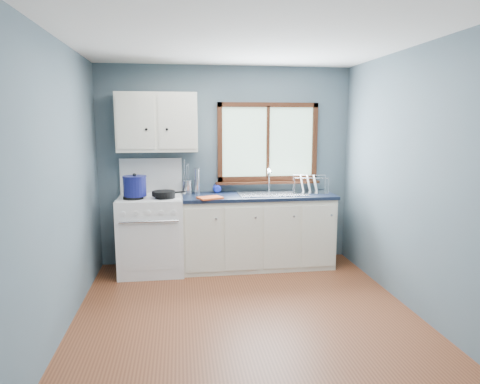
{
  "coord_description": "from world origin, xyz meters",
  "views": [
    {
      "loc": [
        -0.59,
        -3.64,
        1.78
      ],
      "look_at": [
        0.05,
        0.9,
        1.05
      ],
      "focal_mm": 32.0,
      "sensor_mm": 36.0,
      "label": 1
    }
  ],
  "objects": [
    {
      "name": "dish_rack",
      "position": [
        1.03,
        1.52,
        0.98
      ],
      "size": [
        0.49,
        0.41,
        0.23
      ],
      "rotation": [
        0.0,
        0.0,
        -0.2
      ],
      "color": "silver",
      "rests_on": "countertop"
    },
    {
      "name": "utensil_crock",
      "position": [
        -0.51,
        1.68,
        1.01
      ],
      "size": [
        0.14,
        0.14,
        0.42
      ],
      "rotation": [
        0.0,
        0.0,
        0.06
      ],
      "color": "silver",
      "rests_on": "countertop"
    },
    {
      "name": "dish_towel",
      "position": [
        -0.25,
        1.27,
        0.93
      ],
      "size": [
        0.32,
        0.28,
        0.02
      ],
      "primitive_type": "cube",
      "rotation": [
        0.0,
        0.0,
        0.37
      ],
      "color": "#DB5223",
      "rests_on": "countertop"
    },
    {
      "name": "floor",
      "position": [
        0.0,
        0.0,
        -0.01
      ],
      "size": [
        3.2,
        3.6,
        0.02
      ],
      "primitive_type": "cube",
      "color": "brown",
      "rests_on": "ground"
    },
    {
      "name": "wall_front",
      "position": [
        0.0,
        -1.81,
        1.25
      ],
      "size": [
        3.2,
        0.02,
        2.5
      ],
      "primitive_type": "cube",
      "color": "slate",
      "rests_on": "ground"
    },
    {
      "name": "wall_back",
      "position": [
        0.0,
        1.81,
        1.25
      ],
      "size": [
        3.2,
        0.02,
        2.5
      ],
      "primitive_type": "cube",
      "color": "slate",
      "rests_on": "ground"
    },
    {
      "name": "upper_cabinets",
      "position": [
        -0.85,
        1.63,
        1.8
      ],
      "size": [
        0.95,
        0.35,
        0.7
      ],
      "color": "silver",
      "rests_on": "wall_back"
    },
    {
      "name": "sink",
      "position": [
        0.54,
        1.49,
        0.86
      ],
      "size": [
        0.84,
        0.46,
        0.44
      ],
      "color": "silver",
      "rests_on": "countertop"
    },
    {
      "name": "gas_range",
      "position": [
        -0.95,
        1.47,
        0.49
      ],
      "size": [
        0.76,
        0.69,
        1.36
      ],
      "color": "white",
      "rests_on": "floor"
    },
    {
      "name": "window",
      "position": [
        0.54,
        1.77,
        1.48
      ],
      "size": [
        1.36,
        0.1,
        1.03
      ],
      "color": "#9EC6A8",
      "rests_on": "wall_back"
    },
    {
      "name": "ceiling",
      "position": [
        0.0,
        0.0,
        2.51
      ],
      "size": [
        3.2,
        3.6,
        0.02
      ],
      "primitive_type": "cube",
      "color": "white",
      "rests_on": "wall_back"
    },
    {
      "name": "countertop",
      "position": [
        0.36,
        1.49,
        0.9
      ],
      "size": [
        1.89,
        0.64,
        0.04
      ],
      "primitive_type": "cube",
      "color": "black",
      "rests_on": "base_cabinets"
    },
    {
      "name": "base_cabinets",
      "position": [
        0.36,
        1.49,
        0.41
      ],
      "size": [
        1.85,
        0.6,
        0.88
      ],
      "color": "silver",
      "rests_on": "floor"
    },
    {
      "name": "soap_bottle",
      "position": [
        -0.13,
        1.66,
        1.05
      ],
      "size": [
        0.1,
        0.1,
        0.26
      ],
      "primitive_type": "imported",
      "rotation": [
        0.0,
        0.0,
        0.05
      ],
      "color": "#192ED3",
      "rests_on": "countertop"
    },
    {
      "name": "thermos",
      "position": [
        -0.39,
        1.67,
        1.08
      ],
      "size": [
        0.08,
        0.08,
        0.31
      ],
      "primitive_type": "cylinder",
      "rotation": [
        0.0,
        0.0,
        -0.18
      ],
      "color": "silver",
      "rests_on": "countertop"
    },
    {
      "name": "stockpot",
      "position": [
        -1.11,
        1.33,
        1.08
      ],
      "size": [
        0.32,
        0.32,
        0.27
      ],
      "rotation": [
        0.0,
        0.0,
        0.2
      ],
      "color": "#121555",
      "rests_on": "gas_range"
    },
    {
      "name": "wall_left",
      "position": [
        -1.61,
        0.0,
        1.25
      ],
      "size": [
        0.02,
        3.6,
        2.5
      ],
      "primitive_type": "cube",
      "color": "slate",
      "rests_on": "ground"
    },
    {
      "name": "skillet",
      "position": [
        -0.78,
        1.32,
        0.99
      ],
      "size": [
        0.42,
        0.34,
        0.05
      ],
      "rotation": [
        0.0,
        0.0,
        0.34
      ],
      "color": "black",
      "rests_on": "gas_range"
    },
    {
      "name": "wall_right",
      "position": [
        1.61,
        0.0,
        1.25
      ],
      "size": [
        0.02,
        3.6,
        2.5
      ],
      "primitive_type": "cube",
      "color": "slate",
      "rests_on": "ground"
    }
  ]
}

